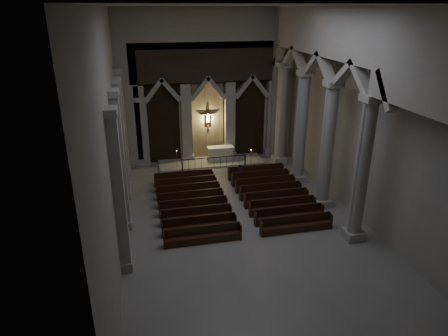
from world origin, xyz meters
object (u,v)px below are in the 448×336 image
Objects in this scene: candle_stand_left at (177,164)px; candle_stand_right at (251,163)px; worshipper at (241,173)px; pews at (233,200)px; altar at (221,153)px; altar_rail at (214,161)px.

candle_stand_left is 1.03× the size of candle_stand_right.
pews is at bearing -127.22° from worshipper.
candle_stand_right is 2.94m from worshipper.
candle_stand_right is at bearing -43.87° from altar.
worshipper is at bearing 68.06° from pews.
candle_stand_left reaches higher than altar.
worshipper is at bearing -63.81° from altar_rail.
candle_stand_right is 1.17× the size of worshipper.
altar is 0.22× the size of pews.
altar is 3.88m from candle_stand_left.
candle_stand_left reaches higher than candle_stand_right.
altar_rail is (-0.87, -1.62, -0.02)m from altar.
altar_rail is 3.19m from worshipper.
candle_stand_left is at bearing -164.55° from altar.
pews is at bearing -67.62° from candle_stand_left.
worshipper reaches higher than altar_rail.
altar_rail is 2.96m from candle_stand_right.
pews is at bearing -96.19° from altar.
candle_stand_right is 0.16× the size of pews.
altar is 8.04m from pews.
altar is 2.87m from candle_stand_right.
candle_stand_left reaches higher than altar_rail.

